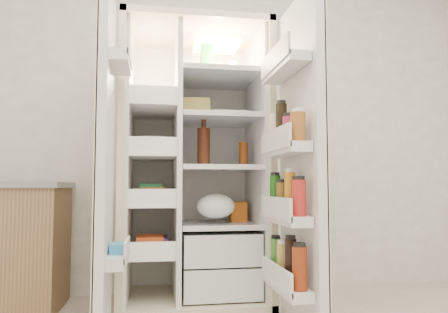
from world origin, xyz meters
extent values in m
cube|color=white|center=(0.00, 2.00, 1.35)|extent=(4.00, 0.02, 2.70)
cube|color=beige|center=(-0.17, 1.93, 0.90)|extent=(0.92, 0.04, 1.80)
cube|color=beige|center=(-0.61, 1.60, 0.90)|extent=(0.04, 0.70, 1.80)
cube|color=beige|center=(0.27, 1.60, 0.90)|extent=(0.04, 0.70, 1.80)
cube|color=beige|center=(-0.17, 1.60, 1.78)|extent=(0.92, 0.70, 0.04)
cube|color=beige|center=(-0.17, 1.60, 0.04)|extent=(0.92, 0.70, 0.08)
cube|color=silver|center=(-0.17, 1.90, 0.92)|extent=(0.84, 0.02, 1.68)
cube|color=silver|center=(-0.58, 1.60, 0.92)|extent=(0.02, 0.62, 1.68)
cube|color=silver|center=(0.24, 1.60, 0.92)|extent=(0.02, 0.62, 1.68)
cube|color=silver|center=(-0.28, 1.60, 0.92)|extent=(0.03, 0.62, 1.68)
cube|color=silver|center=(-0.01, 1.58, 0.18)|extent=(0.47, 0.52, 0.19)
cube|color=silver|center=(-0.01, 1.58, 0.39)|extent=(0.47, 0.52, 0.19)
cube|color=#FFD18C|center=(-0.01, 1.65, 1.72)|extent=(0.30, 0.30, 0.02)
cube|color=white|center=(-0.43, 1.60, 0.35)|extent=(0.28, 0.58, 0.02)
cube|color=white|center=(-0.43, 1.60, 0.65)|extent=(0.28, 0.58, 0.02)
cube|color=white|center=(-0.43, 1.60, 0.95)|extent=(0.28, 0.58, 0.02)
cube|color=white|center=(-0.43, 1.60, 1.25)|extent=(0.28, 0.58, 0.02)
cube|color=white|center=(-0.01, 1.60, 0.52)|extent=(0.49, 0.58, 0.01)
cube|color=white|center=(-0.01, 1.60, 0.88)|extent=(0.49, 0.58, 0.01)
cube|color=white|center=(-0.01, 1.60, 1.20)|extent=(0.49, 0.58, 0.02)
cube|color=white|center=(-0.01, 1.60, 1.48)|extent=(0.49, 0.58, 0.02)
cube|color=#F55822|center=(-0.43, 1.60, 0.41)|extent=(0.16, 0.20, 0.10)
cube|color=#289352|center=(-0.43, 1.60, 0.72)|extent=(0.14, 0.18, 0.12)
cube|color=white|center=(-0.43, 1.60, 0.99)|extent=(0.20, 0.22, 0.07)
cube|color=yellow|center=(-0.43, 1.60, 1.33)|extent=(0.15, 0.16, 0.14)
cube|color=#512F8F|center=(-0.43, 1.60, 0.40)|extent=(0.18, 0.20, 0.09)
cube|color=orange|center=(-0.43, 1.60, 0.71)|extent=(0.14, 0.18, 0.10)
cube|color=silver|center=(-0.43, 1.60, 1.02)|extent=(0.16, 0.16, 0.12)
sphere|color=orange|center=(-0.14, 1.50, 0.12)|extent=(0.07, 0.07, 0.07)
sphere|color=orange|center=(-0.05, 1.54, 0.12)|extent=(0.07, 0.07, 0.07)
sphere|color=orange|center=(0.05, 1.50, 0.12)|extent=(0.07, 0.07, 0.07)
sphere|color=orange|center=(-0.09, 1.64, 0.12)|extent=(0.07, 0.07, 0.07)
sphere|color=orange|center=(0.01, 1.62, 0.12)|extent=(0.07, 0.07, 0.07)
sphere|color=orange|center=(0.11, 1.58, 0.12)|extent=(0.07, 0.07, 0.07)
ellipsoid|color=#497627|center=(-0.01, 1.60, 0.40)|extent=(0.26, 0.24, 0.11)
cylinder|color=#421B0E|center=(-0.11, 1.54, 1.01)|extent=(0.08, 0.08, 0.25)
cylinder|color=#74320C|center=(0.16, 1.58, 0.97)|extent=(0.06, 0.06, 0.17)
cube|color=#238326|center=(-0.09, 1.58, 1.59)|extent=(0.07, 0.07, 0.21)
cylinder|color=white|center=(0.11, 1.56, 1.54)|extent=(0.10, 0.10, 0.10)
cylinder|color=#A57726|center=(0.01, 1.63, 1.54)|extent=(0.08, 0.08, 0.10)
cube|color=silver|center=(0.07, 1.61, 1.24)|extent=(0.24, 0.10, 0.06)
cube|color=#A08840|center=(-0.17, 1.56, 1.27)|extent=(0.20, 0.11, 0.12)
ellipsoid|color=white|center=(-0.03, 1.54, 0.61)|extent=(0.24, 0.22, 0.16)
cube|color=orange|center=(0.14, 1.72, 0.59)|extent=(0.11, 0.13, 0.13)
cube|color=silver|center=(-0.67, 1.05, 0.90)|extent=(0.05, 0.40, 1.72)
cube|color=beige|center=(-0.69, 1.05, 0.90)|extent=(0.01, 0.40, 1.72)
cube|color=silver|center=(-0.60, 1.05, 0.40)|extent=(0.09, 0.32, 0.06)
cube|color=silver|center=(-0.60, 1.05, 1.40)|extent=(0.09, 0.32, 0.06)
cube|color=#338CCC|center=(-0.60, 1.05, 0.43)|extent=(0.07, 0.12, 0.10)
cube|color=silver|center=(0.33, 0.96, 0.90)|extent=(0.05, 0.58, 1.72)
cube|color=beige|center=(0.36, 0.96, 0.90)|extent=(0.01, 0.58, 1.72)
cube|color=silver|center=(0.25, 0.96, 0.26)|extent=(0.11, 0.50, 0.05)
cube|color=silver|center=(0.25, 0.96, 0.60)|extent=(0.11, 0.50, 0.05)
cube|color=silver|center=(0.25, 0.96, 0.95)|extent=(0.11, 0.50, 0.05)
cube|color=silver|center=(0.25, 0.96, 1.38)|extent=(0.11, 0.50, 0.05)
cylinder|color=maroon|center=(0.25, 0.76, 0.39)|extent=(0.07, 0.07, 0.20)
cylinder|color=black|center=(0.25, 0.89, 0.40)|extent=(0.06, 0.06, 0.22)
cylinder|color=#B7943D|center=(0.25, 1.02, 0.38)|extent=(0.06, 0.06, 0.18)
cylinder|color=#44812B|center=(0.25, 1.15, 0.38)|extent=(0.06, 0.06, 0.19)
cylinder|color=#AB201C|center=(0.25, 0.76, 0.71)|extent=(0.07, 0.07, 0.17)
cylinder|color=#C67417|center=(0.25, 0.89, 0.73)|extent=(0.06, 0.06, 0.21)
cylinder|color=brown|center=(0.25, 1.02, 0.70)|extent=(0.07, 0.07, 0.16)
cylinder|color=#1C5814|center=(0.25, 1.15, 0.72)|extent=(0.06, 0.06, 0.20)
cylinder|color=brown|center=(0.25, 0.76, 1.04)|extent=(0.07, 0.07, 0.14)
cylinder|color=#9B2741|center=(0.25, 0.89, 1.04)|extent=(0.07, 0.07, 0.14)
cylinder|color=black|center=(0.25, 1.02, 1.09)|extent=(0.06, 0.06, 0.23)
cylinder|color=beige|center=(0.25, 1.15, 1.06)|extent=(0.06, 0.06, 0.18)
camera|label=1|loc=(-0.42, -1.15, 0.77)|focal=34.00mm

